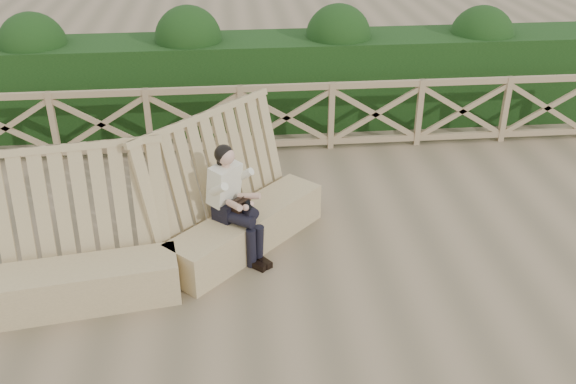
{
  "coord_description": "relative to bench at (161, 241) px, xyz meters",
  "views": [
    {
      "loc": [
        -0.9,
        -5.9,
        4.33
      ],
      "look_at": [
        -0.28,
        0.4,
        0.9
      ],
      "focal_mm": 40.0,
      "sensor_mm": 36.0,
      "label": 1
    }
  ],
  "objects": [
    {
      "name": "guardrail",
      "position": [
        1.73,
        3.2,
        0.15
      ],
      "size": [
        10.1,
        0.09,
        1.1
      ],
      "color": "#907053",
      "rests_on": "ground"
    },
    {
      "name": "woman",
      "position": [
        0.83,
        0.28,
        0.35
      ],
      "size": [
        0.75,
        0.77,
        1.39
      ],
      "rotation": [
        0.0,
        0.0,
        0.84
      ],
      "color": "black",
      "rests_on": "ground"
    },
    {
      "name": "ground",
      "position": [
        1.73,
        -0.3,
        -0.41
      ],
      "size": [
        60.0,
        60.0,
        0.0
      ],
      "primitive_type": "plane",
      "color": "brown",
      "rests_on": "ground"
    },
    {
      "name": "hedge",
      "position": [
        1.73,
        4.4,
        0.34
      ],
      "size": [
        12.0,
        1.2,
        1.5
      ],
      "primitive_type": "cube",
      "color": "black",
      "rests_on": "ground"
    },
    {
      "name": "bench",
      "position": [
        0.0,
        0.0,
        0.0
      ],
      "size": [
        4.05,
        2.51,
        1.61
      ],
      "rotation": [
        0.0,
        0.0,
        0.4
      ],
      "color": "#9E865A",
      "rests_on": "ground"
    }
  ]
}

